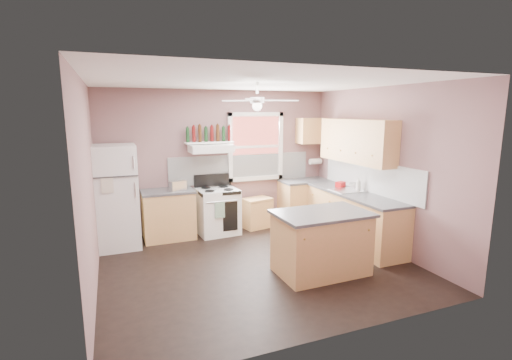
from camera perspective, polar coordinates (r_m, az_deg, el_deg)
name	(u,v)px	position (r m, az deg, el deg)	size (l,w,h in m)	color
floor	(257,264)	(5.79, 0.17, -12.83)	(4.50, 4.50, 0.00)	black
ceiling	(257,82)	(5.34, 0.19, 14.86)	(4.50, 4.50, 0.00)	white
wall_back	(219,160)	(7.30, -5.71, 3.02)	(4.50, 0.05, 2.70)	#795656
wall_right	(383,169)	(6.58, 18.93, 1.68)	(0.05, 4.00, 2.70)	#795656
wall_left	(87,189)	(5.04, -24.62, -1.26)	(0.05, 4.00, 2.70)	#795656
backsplash_back	(241,168)	(7.42, -2.25, 1.82)	(2.90, 0.03, 0.55)	white
backsplash_right	(369,176)	(6.81, 16.96, 0.58)	(0.03, 2.60, 0.55)	white
window_view	(255,147)	(7.47, -0.09, 5.17)	(1.00, 0.02, 1.20)	maroon
window_frame	(256,147)	(7.45, -0.01, 5.15)	(1.16, 0.07, 1.36)	white
refrigerator	(115,197)	(6.68, -20.87, -2.46)	(0.74, 0.72, 1.75)	white
base_cabinet_left	(169,215)	(6.96, -13.28, -5.33)	(0.90, 0.60, 0.86)	tan
counter_left	(168,191)	(6.85, -13.44, -1.71)	(0.92, 0.62, 0.04)	#3E3E40
toaster	(177,186)	(6.75, -11.99, -0.87)	(0.28, 0.16, 0.18)	silver
stove	(218,211)	(7.09, -5.94, -4.81)	(0.73, 0.64, 0.86)	white
range_hood	(211,148)	(6.95, -6.96, 4.85)	(0.78, 0.50, 0.14)	white
bottle_shelf	(209,142)	(7.05, -7.22, 5.75)	(0.90, 0.26, 0.03)	white
cart	(257,214)	(7.44, 0.17, -5.26)	(0.55, 0.37, 0.55)	tan
base_cabinet_corner	(305,202)	(7.84, 7.51, -3.36)	(1.00, 0.60, 0.86)	tan
base_cabinet_right	(353,219)	(6.80, 14.73, -5.76)	(0.60, 2.20, 0.86)	tan
counter_corner	(305,181)	(7.74, 7.59, -0.12)	(1.02, 0.62, 0.04)	#3E3E40
counter_right	(354,194)	(6.69, 14.84, -2.06)	(0.62, 2.22, 0.04)	#3E3E40
sink	(347,191)	(6.84, 13.86, -1.61)	(0.55, 0.45, 0.03)	silver
faucet	(355,186)	(6.92, 14.97, -0.89)	(0.03, 0.03, 0.14)	silver
upper_cabinet_right	(356,141)	(6.80, 15.16, 5.80)	(0.33, 1.80, 0.76)	tan
upper_cabinet_corner	(312,131)	(7.83, 8.60, 7.50)	(0.60, 0.33, 0.52)	tan
paper_towel	(315,161)	(7.98, 9.11, 2.84)	(0.12, 0.12, 0.26)	white
island	(321,244)	(5.45, 10.00, -9.66)	(1.25, 0.79, 0.86)	tan
island_top	(322,214)	(5.32, 10.16, -5.10)	(1.32, 0.86, 0.04)	#3E3E40
ceiling_fan_hub	(257,100)	(5.32, 0.19, 12.17)	(0.20, 0.20, 0.08)	white
soap_bottle	(358,184)	(6.88, 15.48, -0.59)	(0.09, 0.09, 0.23)	silver
red_caddy	(340,184)	(7.12, 12.87, -0.66)	(0.18, 0.12, 0.10)	red
wine_bottles	(209,134)	(7.04, -7.24, 7.04)	(0.86, 0.06, 0.31)	#143819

